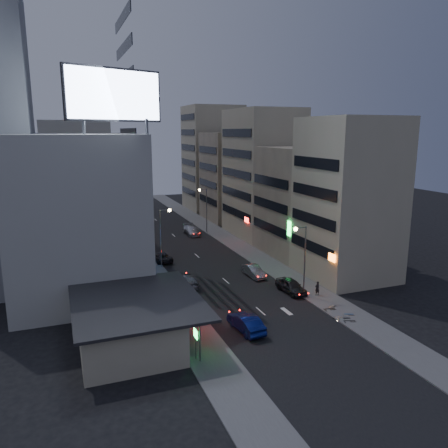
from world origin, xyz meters
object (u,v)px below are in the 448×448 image
parked_car_left (161,257)px  parked_car_right_far (192,230)px  parked_car_right_mid (253,271)px  parked_car_right_near (291,286)px  road_car_silver (187,281)px  person (317,288)px  scooter_black_b (334,303)px  scooter_black_a (355,315)px  road_car_blue (246,323)px  scooter_silver_b (333,300)px  scooter_blue (354,309)px  scooter_silver_a (348,311)px

parked_car_left → parked_car_right_far: bearing=-126.4°
parked_car_right_mid → parked_car_right_near: bearing=-79.1°
road_car_silver → person: (12.81, -8.37, 0.24)m
parked_car_right_mid → scooter_black_b: bearing=-77.2°
parked_car_right_mid → person: person is taller
parked_car_right_near → road_car_silver: bearing=145.1°
scooter_black_a → road_car_silver: bearing=60.9°
parked_car_right_near → road_car_blue: 11.41m
scooter_black_b → scooter_silver_b: bearing=-18.7°
parked_car_right_near → road_car_silver: parked_car_right_near is taller
parked_car_right_mid → parked_car_right_far: (-0.68, 25.00, 0.10)m
parked_car_right_far → road_car_silver: bearing=-107.2°
road_car_blue → scooter_black_b: bearing=-177.3°
scooter_silver_b → scooter_blue: bearing=167.6°
parked_car_left → scooter_silver_b: parked_car_left is taller
road_car_blue → road_car_silver: bearing=-87.3°
parked_car_right_mid → scooter_black_b: size_ratio=2.42×
road_car_blue → scooter_silver_a: (10.78, -0.92, -0.08)m
scooter_blue → scooter_silver_b: size_ratio=1.01×
parked_car_right_far → scooter_black_a: size_ratio=3.35×
parked_car_right_mid → parked_car_right_far: parked_car_right_far is taller
scooter_silver_a → scooter_black_b: (-0.05, 2.31, -0.05)m
person → scooter_silver_a: person is taller
parked_car_left → road_car_blue: size_ratio=0.97×
road_car_silver → scooter_silver_b: bearing=136.9°
parked_car_right_near → scooter_black_b: bearing=-76.0°
parked_car_right_near → scooter_blue: parked_car_right_near is taller
scooter_black_a → parked_car_left: bearing=48.1°
scooter_silver_a → scooter_blue: scooter_silver_a is taller
parked_car_right_near → scooter_blue: 8.28m
parked_car_right_near → road_car_blue: size_ratio=0.96×
scooter_black_a → scooter_blue: size_ratio=1.03×
road_car_silver → scooter_black_b: road_car_silver is taller
parked_car_right_far → scooter_blue: 39.89m
scooter_blue → person: bearing=30.4°
scooter_black_a → scooter_silver_a: (-0.07, 1.01, 0.09)m
scooter_black_b → parked_car_right_far: bearing=14.9°
parked_car_right_mid → scooter_black_a: parked_car_right_mid is taller
parked_car_right_near → scooter_black_b: parked_car_right_near is taller
scooter_black_a → person: bearing=20.0°
scooter_black_a → scooter_silver_b: (0.25, 4.04, -0.02)m
road_car_silver → scooter_silver_a: 19.14m
road_car_blue → scooter_silver_a: size_ratio=2.48×
parked_car_right_near → scooter_silver_b: bearing=-70.0°
parked_car_right_far → scooter_silver_b: (4.59, -36.84, -0.20)m
parked_car_right_far → person: (4.56, -33.76, 0.10)m
scooter_silver_a → scooter_silver_b: size_ratio=1.21×
parked_car_right_near → road_car_silver: size_ratio=1.00×
scooter_black_a → parked_car_right_far: bearing=27.8°
road_car_blue → road_car_silver: size_ratio=1.04×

